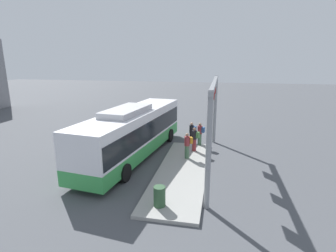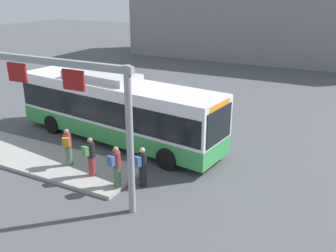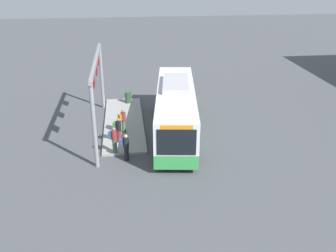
% 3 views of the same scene
% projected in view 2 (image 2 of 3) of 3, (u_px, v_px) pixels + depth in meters
% --- Properties ---
extents(ground_plane, '(120.00, 120.00, 0.00)m').
position_uv_depth(ground_plane, '(117.00, 140.00, 19.10)').
color(ground_plane, '#4C4F54').
extents(platform_curb, '(10.00, 2.80, 0.16)m').
position_uv_depth(platform_curb, '(38.00, 158.00, 16.94)').
color(platform_curb, '#9E9E99').
rests_on(platform_curb, ground).
extents(bus_main, '(11.80, 3.99, 3.46)m').
position_uv_depth(bus_main, '(115.00, 107.00, 18.47)').
color(bus_main, green).
rests_on(bus_main, ground).
extents(person_boarding, '(0.42, 0.58, 1.67)m').
position_uv_depth(person_boarding, '(116.00, 166.00, 14.03)').
color(person_boarding, '#476B4C').
rests_on(person_boarding, platform_curb).
extents(person_waiting_near, '(0.46, 0.59, 1.67)m').
position_uv_depth(person_waiting_near, '(142.00, 166.00, 14.35)').
color(person_waiting_near, black).
rests_on(person_waiting_near, ground).
extents(person_waiting_mid, '(0.44, 0.59, 1.67)m').
position_uv_depth(person_waiting_mid, '(90.00, 156.00, 14.86)').
color(person_waiting_mid, maroon).
rests_on(person_waiting_mid, platform_curb).
extents(person_waiting_far, '(0.53, 0.61, 1.67)m').
position_uv_depth(person_waiting_far, '(68.00, 146.00, 15.75)').
color(person_waiting_far, '#476B4C').
rests_on(person_waiting_far, platform_curb).
extents(platform_sign_gantry, '(10.05, 0.24, 5.20)m').
position_uv_depth(platform_sign_gantry, '(20.00, 91.00, 13.75)').
color(platform_sign_gantry, gray).
rests_on(platform_sign_gantry, ground).
extents(station_building, '(28.97, 8.00, 8.95)m').
position_uv_depth(station_building, '(263.00, 17.00, 39.75)').
color(station_building, gray).
rests_on(station_building, ground).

